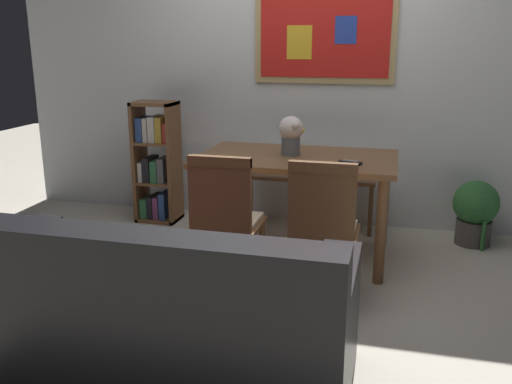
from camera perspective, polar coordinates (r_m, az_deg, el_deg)
name	(u,v)px	position (r m, az deg, el deg)	size (l,w,h in m)	color
ground_plane	(263,285)	(3.68, 0.69, -9.57)	(12.00, 12.00, 0.00)	beige
wall_back_with_painting	(305,70)	(4.79, 5.07, 12.38)	(5.20, 0.14, 2.60)	silver
dining_table	(297,170)	(3.98, 4.24, 2.24)	(1.40, 0.86, 0.75)	brown
dining_chair_far_right	(354,165)	(4.74, 10.03, 2.79)	(0.40, 0.41, 0.91)	brown
dining_chair_near_left	(225,213)	(3.37, -3.19, -2.20)	(0.40, 0.41, 0.91)	brown
dining_chair_near_right	(323,221)	(3.24, 6.95, -3.03)	(0.40, 0.41, 0.91)	brown
dining_chair_far_left	(277,161)	(4.83, 2.16, 3.24)	(0.40, 0.41, 0.91)	brown
leather_couch	(150,323)	(2.63, -10.88, -13.17)	(1.80, 0.84, 0.84)	black
bookshelf	(157,164)	(4.90, -10.20, 2.87)	(0.36, 0.28, 1.05)	brown
potted_ivy	(475,211)	(4.62, 21.69, -1.80)	(0.35, 0.35, 0.58)	#4C4742
flower_vase	(291,133)	(3.97, 3.64, 6.06)	(0.18, 0.19, 0.28)	slate
tv_remote	(350,162)	(3.74, 9.68, 3.03)	(0.16, 0.08, 0.02)	black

